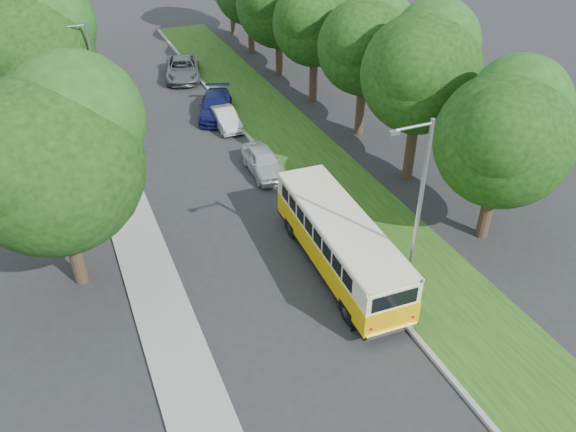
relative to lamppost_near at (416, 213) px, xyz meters
name	(u,v)px	position (x,y,z in m)	size (l,w,h in m)	color
ground	(283,292)	(-4.21, 2.50, -4.37)	(120.00, 120.00, 0.00)	#27272A
curb	(310,211)	(-0.61, 7.50, -4.29)	(0.20, 70.00, 0.15)	gray
grass_verge	(351,201)	(1.74, 7.50, -4.30)	(4.50, 70.00, 0.13)	#204412
sidewalk	(142,251)	(-9.01, 7.50, -4.31)	(2.20, 70.00, 0.12)	gray
treeline	(216,27)	(-1.06, 20.49, 1.56)	(24.27, 41.91, 9.46)	#332319
lamppost_near	(416,213)	(0.00, 0.00, 0.00)	(1.71, 0.16, 8.00)	gray
lamppost_far	(95,84)	(-8.91, 18.50, -0.25)	(1.71, 0.16, 7.50)	gray
warning_sign	(117,152)	(-8.71, 14.48, -2.66)	(0.56, 0.10, 2.50)	gray
vintage_bus	(340,244)	(-1.41, 2.93, -3.01)	(2.36, 9.17, 2.72)	#FFBE08
car_silver	(263,162)	(-1.31, 12.15, -3.67)	(1.64, 4.07, 1.39)	silver
car_white	(225,118)	(-1.40, 18.72, -3.76)	(1.30, 3.71, 1.22)	silver
car_blue	(216,106)	(-1.44, 20.66, -3.65)	(2.01, 4.95, 1.44)	#131954
car_grey	(183,69)	(-1.65, 28.59, -3.61)	(2.53, 5.48, 1.52)	#595C60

